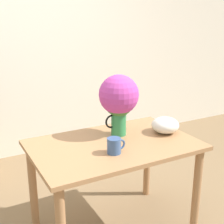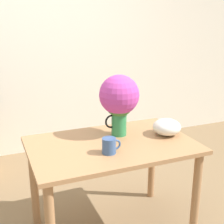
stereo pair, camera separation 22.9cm
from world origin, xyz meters
name	(u,v)px [view 1 (the left image)]	position (x,y,z in m)	size (l,w,h in m)	color
wall_back	(22,44)	(0.00, 1.84, 1.30)	(8.00, 0.05, 2.60)	silver
table	(114,158)	(0.19, 0.06, 0.62)	(1.16, 0.76, 0.74)	#A3754C
flower_vase	(119,99)	(0.30, 0.19, 1.02)	(0.30, 0.30, 0.46)	#2D844C
coffee_mug	(114,146)	(0.11, -0.09, 0.79)	(0.13, 0.09, 0.10)	#385689
white_bowl	(165,125)	(0.63, 0.05, 0.80)	(0.21, 0.21, 0.12)	silver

